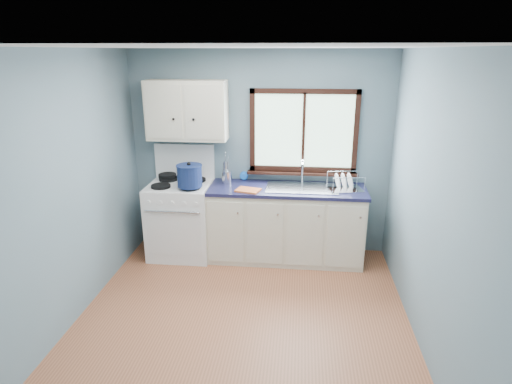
# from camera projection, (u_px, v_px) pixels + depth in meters

# --- Properties ---
(floor) EXTENTS (3.20, 3.60, 0.02)m
(floor) POSITION_uv_depth(u_px,v_px,m) (241.00, 329.00, 4.01)
(floor) COLOR #A25D3C
(floor) RESTS_ON ground
(ceiling) EXTENTS (3.20, 3.60, 0.02)m
(ceiling) POSITION_uv_depth(u_px,v_px,m) (237.00, 46.00, 3.22)
(ceiling) COLOR white
(ceiling) RESTS_ON wall_back
(wall_back) EXTENTS (3.20, 0.02, 2.50)m
(wall_back) POSITION_uv_depth(u_px,v_px,m) (260.00, 154.00, 5.32)
(wall_back) COLOR slate
(wall_back) RESTS_ON ground
(wall_front) EXTENTS (3.20, 0.02, 2.50)m
(wall_front) POSITION_uv_depth(u_px,v_px,m) (182.00, 339.00, 1.91)
(wall_front) COLOR slate
(wall_front) RESTS_ON ground
(wall_left) EXTENTS (0.02, 3.60, 2.50)m
(wall_left) POSITION_uv_depth(u_px,v_px,m) (59.00, 196.00, 3.78)
(wall_left) COLOR slate
(wall_left) RESTS_ON ground
(wall_right) EXTENTS (0.02, 3.60, 2.50)m
(wall_right) POSITION_uv_depth(u_px,v_px,m) (436.00, 210.00, 3.46)
(wall_right) COLOR slate
(wall_right) RESTS_ON ground
(gas_range) EXTENTS (0.76, 0.69, 1.36)m
(gas_range) POSITION_uv_depth(u_px,v_px,m) (181.00, 217.00, 5.34)
(gas_range) COLOR white
(gas_range) RESTS_ON floor
(base_cabinets) EXTENTS (1.85, 0.60, 0.88)m
(base_cabinets) POSITION_uv_depth(u_px,v_px,m) (286.00, 227.00, 5.25)
(base_cabinets) COLOR beige
(base_cabinets) RESTS_ON floor
(countertop) EXTENTS (1.89, 0.64, 0.04)m
(countertop) POSITION_uv_depth(u_px,v_px,m) (287.00, 189.00, 5.10)
(countertop) COLOR black
(countertop) RESTS_ON base_cabinets
(sink) EXTENTS (0.84, 0.46, 0.44)m
(sink) POSITION_uv_depth(u_px,v_px,m) (302.00, 193.00, 5.09)
(sink) COLOR silver
(sink) RESTS_ON countertop
(window) EXTENTS (1.36, 0.10, 1.03)m
(window) POSITION_uv_depth(u_px,v_px,m) (303.00, 137.00, 5.16)
(window) COLOR #9EC6A8
(window) RESTS_ON wall_back
(upper_cabinets) EXTENTS (0.95, 0.35, 0.70)m
(upper_cabinets) POSITION_uv_depth(u_px,v_px,m) (187.00, 110.00, 5.06)
(upper_cabinets) COLOR beige
(upper_cabinets) RESTS_ON wall_back
(skillet) EXTENTS (0.35, 0.25, 0.04)m
(skillet) POSITION_uv_depth(u_px,v_px,m) (168.00, 176.00, 5.36)
(skillet) COLOR black
(skillet) RESTS_ON gas_range
(stockpot) EXTENTS (0.39, 0.39, 0.29)m
(stockpot) POSITION_uv_depth(u_px,v_px,m) (189.00, 176.00, 4.97)
(stockpot) COLOR #13214E
(stockpot) RESTS_ON gas_range
(utensil_crock) EXTENTS (0.15, 0.15, 0.39)m
(utensil_crock) POSITION_uv_depth(u_px,v_px,m) (227.00, 177.00, 5.24)
(utensil_crock) COLOR silver
(utensil_crock) RESTS_ON countertop
(thermos) EXTENTS (0.08, 0.08, 0.27)m
(thermos) POSITION_uv_depth(u_px,v_px,m) (226.00, 172.00, 5.26)
(thermos) COLOR silver
(thermos) RESTS_ON countertop
(soap_bottle) EXTENTS (0.11, 0.11, 0.27)m
(soap_bottle) POSITION_uv_depth(u_px,v_px,m) (244.00, 170.00, 5.33)
(soap_bottle) COLOR blue
(soap_bottle) RESTS_ON countertop
(dish_towel) EXTENTS (0.31, 0.26, 0.02)m
(dish_towel) POSITION_uv_depth(u_px,v_px,m) (248.00, 190.00, 4.97)
(dish_towel) COLOR #C65F2F
(dish_towel) RESTS_ON countertop
(dish_rack) EXTENTS (0.44, 0.36, 0.20)m
(dish_rack) POSITION_uv_depth(u_px,v_px,m) (344.00, 185.00, 5.00)
(dish_rack) COLOR silver
(dish_rack) RESTS_ON countertop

